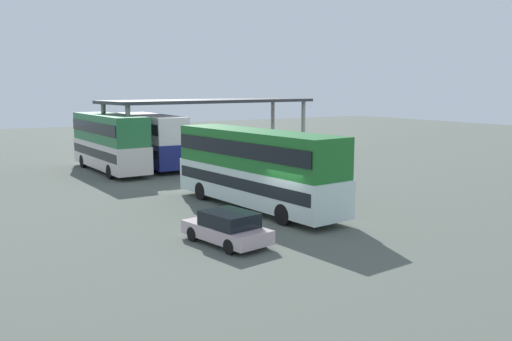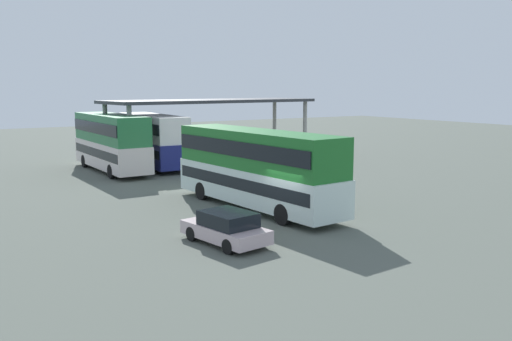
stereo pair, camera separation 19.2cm
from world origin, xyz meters
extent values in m
plane|color=#525850|center=(0.00, 0.00, 0.00)|extent=(140.00, 140.00, 0.00)
cube|color=silver|center=(0.53, 3.84, 1.25)|extent=(3.42, 11.73, 1.79)
cube|color=#1D6A27|center=(0.53, 3.84, 3.11)|extent=(3.32, 11.49, 1.94)
cube|color=black|center=(0.53, 3.84, 1.46)|extent=(3.42, 11.27, 0.61)
cube|color=black|center=(0.53, 3.84, 3.21)|extent=(3.42, 11.27, 0.78)
cube|color=black|center=(0.08, 9.55, 1.52)|extent=(2.14, 0.27, 1.08)
cube|color=orange|center=(0.08, 9.55, 2.38)|extent=(1.76, 0.22, 0.36)
cylinder|color=black|center=(-0.89, 7.33, 0.50)|extent=(0.36, 1.02, 1.00)
cylinder|color=black|center=(1.38, 7.51, 0.50)|extent=(0.36, 1.02, 1.00)
cylinder|color=black|center=(-0.33, 0.18, 0.50)|extent=(0.36, 1.02, 1.00)
cylinder|color=black|center=(1.94, 0.36, 0.50)|extent=(0.36, 1.02, 1.00)
cube|color=#C4ACB1|center=(-4.01, -1.01, 0.49)|extent=(2.35, 4.14, 0.55)
cube|color=black|center=(-3.98, -1.20, 1.06)|extent=(1.94, 2.38, 0.58)
cylinder|color=black|center=(-4.99, 0.06, 0.30)|extent=(0.29, 0.62, 0.60)
cylinder|color=black|center=(-3.41, 0.31, 0.30)|extent=(0.29, 0.62, 0.60)
cylinder|color=black|center=(-4.60, -2.34, 0.30)|extent=(0.29, 0.62, 0.60)
cylinder|color=black|center=(-3.03, -2.08, 0.30)|extent=(0.29, 0.62, 0.60)
cube|color=silver|center=(-1.94, 20.27, 1.29)|extent=(2.65, 10.47, 1.88)
cube|color=#256F3D|center=(-1.94, 20.27, 3.25)|extent=(2.57, 10.26, 2.04)
cube|color=black|center=(-1.94, 20.27, 1.52)|extent=(2.68, 10.05, 0.64)
cube|color=black|center=(-1.94, 20.27, 3.36)|extent=(2.68, 10.05, 0.82)
cube|color=black|center=(-2.02, 25.43, 1.57)|extent=(2.11, 0.13, 1.13)
cube|color=orange|center=(-2.02, 25.43, 2.48)|extent=(1.74, 0.11, 0.36)
cylinder|color=black|center=(-3.11, 23.49, 0.50)|extent=(0.30, 1.00, 1.00)
cylinder|color=black|center=(-0.87, 23.52, 0.50)|extent=(0.30, 1.00, 1.00)
cylinder|color=black|center=(-3.01, 17.02, 0.50)|extent=(0.30, 1.00, 1.00)
cylinder|color=black|center=(-0.76, 17.06, 0.50)|extent=(0.30, 1.00, 1.00)
cube|color=navy|center=(1.61, 20.99, 1.26)|extent=(2.85, 10.33, 1.82)
cube|color=white|center=(1.61, 20.99, 3.15)|extent=(2.77, 10.12, 1.97)
cube|color=black|center=(1.61, 20.99, 1.48)|extent=(2.87, 9.92, 0.62)
cube|color=black|center=(1.61, 20.99, 3.25)|extent=(2.87, 9.92, 0.79)
cube|color=black|center=(1.80, 26.06, 1.53)|extent=(2.10, 0.18, 1.09)
cube|color=orange|center=(1.80, 26.06, 2.40)|extent=(1.73, 0.14, 0.36)
cylinder|color=black|center=(0.62, 24.20, 0.50)|extent=(0.32, 1.01, 1.00)
cylinder|color=black|center=(2.84, 24.12, 0.50)|extent=(0.32, 1.01, 1.00)
cylinder|color=black|center=(0.38, 17.86, 0.50)|extent=(0.32, 1.01, 1.00)
cylinder|color=black|center=(2.60, 17.78, 0.50)|extent=(0.32, 1.01, 1.00)
cube|color=#33353A|center=(7.06, 21.01, 5.13)|extent=(18.82, 7.35, 0.25)
cylinder|color=#9E9B93|center=(15.38, 24.02, 2.50)|extent=(0.36, 0.36, 5.01)
cylinder|color=#9E9B93|center=(15.82, 19.74, 2.50)|extent=(0.36, 0.36, 5.01)
cylinder|color=#9E9B93|center=(-1.69, 22.27, 2.50)|extent=(0.36, 0.36, 5.01)
cylinder|color=#9E9B93|center=(-1.25, 17.99, 2.50)|extent=(0.36, 0.36, 5.01)
camera|label=1|loc=(-14.53, -19.68, 6.30)|focal=38.22mm
camera|label=2|loc=(-14.37, -19.78, 6.30)|focal=38.22mm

